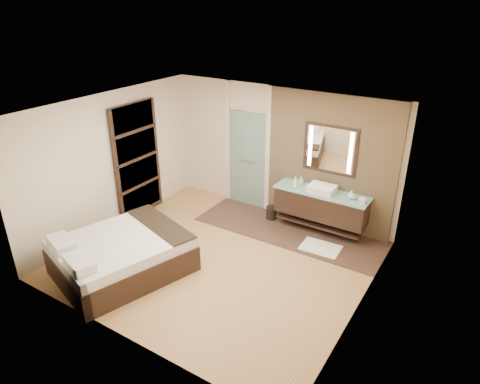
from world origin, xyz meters
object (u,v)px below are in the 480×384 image
Objects in this scene: vanity at (321,205)px; mirror_unit at (330,149)px; bed at (122,255)px; waste_bin at (271,213)px.

mirror_unit reaches higher than vanity.
bed is at bearing -124.55° from mirror_unit.
mirror_unit is 1.86m from waste_bin.
vanity is at bearing 70.53° from bed.
vanity is 0.76× the size of bed.
waste_bin is (-1.04, -0.31, -1.51)m from mirror_unit.
waste_bin is at bearing -163.61° from mirror_unit.
mirror_unit is at bearing 72.56° from bed.
vanity is at bearing -90.00° from mirror_unit.
bed is at bearing -126.57° from vanity.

